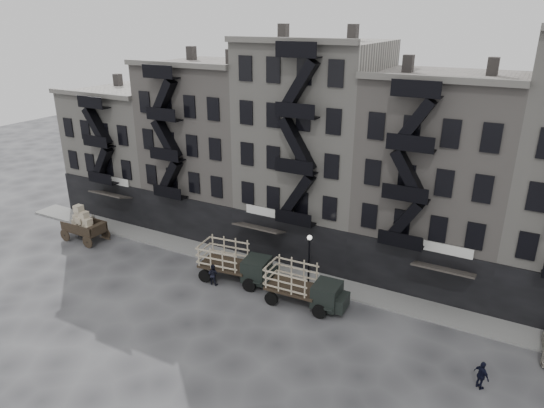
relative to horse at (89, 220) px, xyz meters
The scene contains 14 objects.
ground 19.82m from the horse, ahead, with size 140.00×140.00×0.00m, color #38383A.
sidewalk 19.69m from the horse, ahead, with size 55.00×2.50×0.15m, color slate.
building_west 8.93m from the horse, 92.87° to the left, with size 10.00×11.35×13.20m.
building_midwest 13.79m from the horse, 37.02° to the left, with size 10.00×11.35×16.20m.
building_center 22.30m from the horse, 20.30° to the left, with size 10.00×11.35×18.20m.
building_mideast 31.23m from the horse, 13.77° to the left, with size 10.00×11.35×16.20m.
lamp_post 22.72m from the horse, ahead, with size 0.36×0.36×4.28m.
horse is the anchor object (origin of this frame).
wagon 2.79m from the horse, 50.99° to the right, with size 3.98×2.17×3.35m.
stake_truck_west 17.42m from the horse, ahead, with size 6.05×2.99×2.93m.
stake_truck_east 23.37m from the horse, ahead, with size 5.75×2.55×2.84m.
pedestrian_west 1.96m from the horse, 68.06° to the right, with size 0.60×0.39×1.63m, color black.
pedestrian_mid 16.42m from the horse, ahead, with size 0.80×0.62×1.65m, color black.
policeman 35.41m from the horse, ahead, with size 0.99×0.41×1.68m, color black.
Camera 1 is at (15.53, -25.98, 18.71)m, focal length 32.00 mm.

